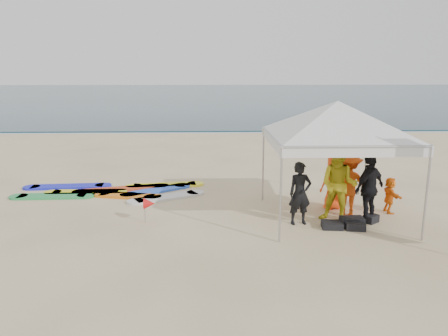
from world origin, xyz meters
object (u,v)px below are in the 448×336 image
Objects in this scene: person_yellow at (339,185)px; marker_pennant at (149,204)px; person_orange_b at (334,182)px; person_orange_a at (349,184)px; canopy_tent at (338,101)px; person_seated at (390,195)px; person_black_b at (369,188)px; person_black_a at (300,193)px; surfboard_spread at (116,191)px.

person_yellow reaches higher than marker_pennant.
person_orange_a is at bearing 95.18° from person_orange_b.
canopy_tent is 7.23× the size of marker_pennant.
marker_pennant is at bearing 93.05° from person_seated.
person_black_b is (0.76, -0.04, -0.09)m from person_yellow.
person_seated is (1.61, 0.69, -0.48)m from person_yellow.
person_black_a is at bearing -3.22° from marker_pennant.
marker_pennant is at bearing -153.59° from person_yellow.
person_black_b is 1.25m from person_orange_b.
canopy_tent is at bearing 99.97° from person_seated.
person_seated is 3.06m from canopy_tent.
person_yellow is 0.35× the size of surfboard_spread.
person_black_b reaches higher than person_seated.
person_orange_b is at bearing -16.21° from surfboard_spread.
person_black_a reaches higher than surfboard_spread.
canopy_tent is at bearing -22.87° from surfboard_spread.
person_black_a reaches higher than person_seated.
person_seated is (0.85, 0.72, -0.40)m from person_black_b.
person_orange_b is (-0.58, 1.10, -0.11)m from person_black_b.
person_orange_a is 1.76× the size of person_seated.
person_orange_b is 2.44× the size of marker_pennant.
person_seated is (2.61, 0.81, -0.30)m from person_black_a.
person_black_a reaches higher than person_orange_b.
person_orange_a is 5.21m from marker_pennant.
canopy_tent reaches higher than person_seated.
person_seated is at bearing 5.33° from marker_pennant.
person_black_a is at bearing 104.89° from person_seated.
person_orange_b is at bearing 72.29° from canopy_tent.
person_yellow reaches higher than person_black_a.
person_orange_a is at bearing 4.49° from marker_pennant.
person_orange_a is 0.37× the size of canopy_tent.
person_black_a reaches higher than marker_pennant.
canopy_tent is at bearing -58.42° from person_black_b.
person_orange_a is 2.70× the size of marker_pennant.
canopy_tent reaches higher than surfboard_spread.
person_yellow is at bearing 110.76° from person_seated.
person_orange_a is at bearing 20.36° from canopy_tent.
person_black_b is at bearing 24.74° from person_yellow.
person_orange_b is at bearing 107.44° from person_yellow.
person_orange_b is 5.06m from marker_pennant.
person_black_b is 1.81× the size of person_seated.
person_black_b reaches higher than surfboard_spread.
person_black_b is at bearing -23.01° from surfboard_spread.
person_yellow is 0.77m from person_black_b.
canopy_tent is at bearing 55.56° from person_orange_b.
person_orange_a reaches higher than person_black_a.
surfboard_spread is (-6.40, 1.86, -0.74)m from person_orange_b.
marker_pennant is at bearing -5.61° from person_orange_b.
person_orange_a is 0.64m from person_black_b.
person_seated is at bearing -155.63° from person_orange_a.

